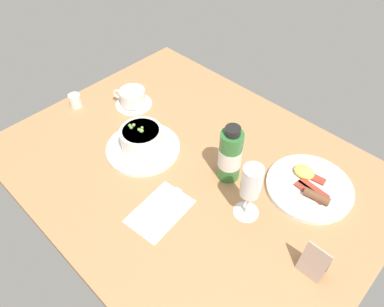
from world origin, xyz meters
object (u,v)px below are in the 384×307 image
menu_card (316,260)px  wine_glass (251,185)px  coffee_cup (133,98)px  porridge_bowl (142,141)px  sauce_bottle_green (230,155)px  creamer_jug (75,100)px  breakfast_plate (309,186)px  cutlery_setting (162,210)px

menu_card → wine_glass: bearing=174.4°
coffee_cup → porridge_bowl: bearing=-32.0°
sauce_bottle_green → menu_card: sauce_bottle_green is taller
sauce_bottle_green → menu_card: size_ratio=1.96×
porridge_bowl → sauce_bottle_green: bearing=22.0°
porridge_bowl → sauce_bottle_green: 27.98cm
creamer_jug → wine_glass: size_ratio=0.30×
wine_glass → breakfast_plate: size_ratio=0.73×
breakfast_plate → porridge_bowl: bearing=-153.6°
coffee_cup → wine_glass: size_ratio=0.73×
porridge_bowl → coffee_cup: 22.95cm
porridge_bowl → sauce_bottle_green: sauce_bottle_green is taller
sauce_bottle_green → wine_glass: bearing=-29.3°
porridge_bowl → cutlery_setting: size_ratio=1.26×
cutlery_setting → breakfast_plate: size_ratio=0.75×
creamer_jug → breakfast_plate: bearing=17.5°
sauce_bottle_green → breakfast_plate: size_ratio=0.77×
coffee_cup → breakfast_plate: coffee_cup is taller
porridge_bowl → menu_card: bearing=1.7°
sauce_bottle_green → cutlery_setting: bearing=-102.3°
cutlery_setting → menu_card: size_ratio=1.93×
porridge_bowl → wine_glass: bearing=5.7°
wine_glass → cutlery_setting: bearing=-137.5°
porridge_bowl → coffee_cup: bearing=148.0°
menu_card → coffee_cup: bearing=172.3°
porridge_bowl → coffee_cup: porridge_bowl is taller
creamer_jug → porridge_bowl: bearing=4.0°
wine_glass → porridge_bowl: bearing=-174.3°
porridge_bowl → wine_glass: size_ratio=1.31×
coffee_cup → sauce_bottle_green: sauce_bottle_green is taller
breakfast_plate → menu_card: bearing=-57.5°
porridge_bowl → creamer_jug: size_ratio=4.29×
porridge_bowl → breakfast_plate: porridge_bowl is taller
sauce_bottle_green → creamer_jug: bearing=-167.8°
porridge_bowl → menu_card: size_ratio=2.42×
cutlery_setting → creamer_jug: (-54.04, 9.08, 2.19)cm
cutlery_setting → sauce_bottle_green: size_ratio=0.98×
porridge_bowl → breakfast_plate: bearing=26.4°
coffee_cup → menu_card: menu_card is taller
cutlery_setting → wine_glass: (16.50, 15.15, 11.44)cm
porridge_bowl → menu_card: (58.18, 1.68, 1.04)cm
cutlery_setting → coffee_cup: 46.74cm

